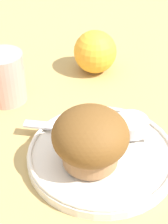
{
  "coord_description": "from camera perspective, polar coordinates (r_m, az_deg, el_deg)",
  "views": [
    {
      "loc": [
        -0.12,
        -0.4,
        0.39
      ],
      "look_at": [
        -0.0,
        0.02,
        0.06
      ],
      "focal_mm": 60.0,
      "sensor_mm": 36.0,
      "label": 1
    }
  ],
  "objects": [
    {
      "name": "plate",
      "position": [
        0.55,
        2.68,
        -6.51
      ],
      "size": [
        0.22,
        0.22,
        0.02
      ],
      "color": "silver",
      "rests_on": "ground_plane"
    },
    {
      "name": "ground_plane",
      "position": [
        0.57,
        0.63,
        -5.49
      ],
      "size": [
        3.0,
        3.0,
        0.0
      ],
      "primitive_type": "plane",
      "color": "tan"
    },
    {
      "name": "cream_ramekin",
      "position": [
        0.57,
        7.33,
        -2.01
      ],
      "size": [
        0.05,
        0.05,
        0.02
      ],
      "color": "silver",
      "rests_on": "plate"
    },
    {
      "name": "juice_glass",
      "position": [
        0.66,
        -11.97,
        5.17
      ],
      "size": [
        0.07,
        0.07,
        0.09
      ],
      "color": "#E5998C",
      "rests_on": "ground_plane"
    },
    {
      "name": "berry_pair",
      "position": [
        0.57,
        2.04,
        -1.88
      ],
      "size": [
        0.03,
        0.02,
        0.02
      ],
      "color": "#4C194C",
      "rests_on": "plate"
    },
    {
      "name": "orange_fruit",
      "position": [
        0.73,
        1.71,
        9.16
      ],
      "size": [
        0.08,
        0.08,
        0.08
      ],
      "color": "#F4A82D",
      "rests_on": "ground_plane"
    },
    {
      "name": "muffin",
      "position": [
        0.5,
        0.98,
        -4.08
      ],
      "size": [
        0.1,
        0.1,
        0.08
      ],
      "color": "#9E7047",
      "rests_on": "plate"
    },
    {
      "name": "butter_knife",
      "position": [
        0.57,
        0.52,
        -2.63
      ],
      "size": [
        0.18,
        0.09,
        0.0
      ],
      "rotation": [
        0.0,
        0.0,
        -0.43
      ],
      "color": "silver",
      "rests_on": "plate"
    }
  ]
}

